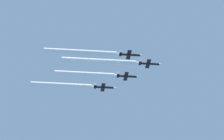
% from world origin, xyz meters
% --- Properties ---
extents(jet_lead, '(8.96, 13.05, 3.14)m').
position_xyz_m(jet_lead, '(-0.12, 7.32, 222.47)').
color(jet_lead, black).
extents(jet_left_wingman, '(8.96, 13.05, 3.14)m').
position_xyz_m(jet_left_wingman, '(-11.45, -3.27, 220.80)').
color(jet_left_wingman, black).
extents(jet_right_wingman, '(8.96, 13.05, 3.14)m').
position_xyz_m(jet_right_wingman, '(11.04, -4.35, 220.38)').
color(jet_right_wingman, black).
extents(jet_outer_left, '(8.96, 13.05, 3.14)m').
position_xyz_m(jet_outer_left, '(-22.55, -14.77, 219.60)').
color(jet_outer_left, black).
extents(smoke_trail_lead, '(2.55, 40.93, 2.55)m').
position_xyz_m(smoke_trail_lead, '(-0.12, -19.09, 222.44)').
color(smoke_trail_lead, white).
extents(smoke_trail_left_wingman, '(2.55, 33.63, 2.55)m').
position_xyz_m(smoke_trail_left_wingman, '(-11.45, -26.04, 220.77)').
color(smoke_trail_left_wingman, white).
extents(smoke_trail_right_wingman, '(2.55, 38.80, 2.55)m').
position_xyz_m(smoke_trail_right_wingman, '(11.04, -29.70, 220.35)').
color(smoke_trail_right_wingman, white).
extents(smoke_trail_outer_left, '(2.55, 34.63, 2.55)m').
position_xyz_m(smoke_trail_outer_left, '(-22.55, -38.03, 219.57)').
color(smoke_trail_outer_left, white).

